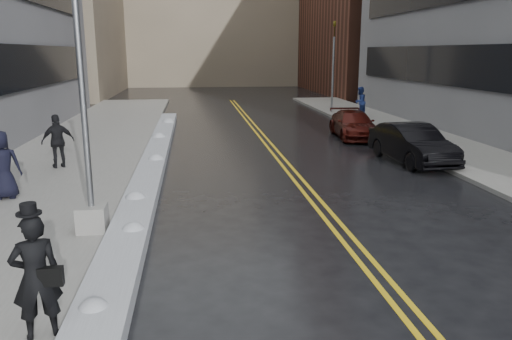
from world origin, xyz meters
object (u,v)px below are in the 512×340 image
object	(u,v)px
fire_hydrant	(435,142)
traffic_signal	(333,64)
car_maroon	(354,124)
pedestrian_d	(58,141)
lamppost	(85,128)
pedestrian_c	(2,165)
pedestrian_east	(360,102)
car_black	(412,144)
pedestrian_fedora	(36,277)

from	to	relation	value
fire_hydrant	traffic_signal	bearing A→B (deg)	92.05
car_maroon	fire_hydrant	bearing A→B (deg)	-61.85
pedestrian_d	lamppost	bearing A→B (deg)	84.41
pedestrian_c	pedestrian_east	xyz separation A→B (m)	(15.84, 16.43, -0.02)
fire_hydrant	car_black	distance (m)	2.15
fire_hydrant	car_maroon	xyz separation A→B (m)	(-2.01, 4.58, 0.10)
pedestrian_east	car_maroon	bearing A→B (deg)	27.60
pedestrian_d	car_black	bearing A→B (deg)	154.08
pedestrian_east	pedestrian_d	bearing A→B (deg)	-2.03
fire_hydrant	pedestrian_d	xyz separation A→B (m)	(-14.70, -1.17, 0.55)
car_black	car_maroon	bearing A→B (deg)	88.55
pedestrian_fedora	car_maroon	xyz separation A→B (m)	(10.19, 17.03, -0.43)
pedestrian_c	pedestrian_east	size ratio (longest dim) A/B	1.03
pedestrian_fedora	car_maroon	distance (m)	19.85
car_black	car_maroon	xyz separation A→B (m)	(-0.38, 5.97, -0.10)
pedestrian_c	car_black	size ratio (longest dim) A/B	0.42
lamppost	car_black	xyz separation A→B (m)	(10.66, 6.62, -1.78)
fire_hydrant	pedestrian_c	distance (m)	16.04
traffic_signal	car_black	distance (m)	15.65
fire_hydrant	pedestrian_d	bearing A→B (deg)	-175.46
lamppost	pedestrian_east	distance (m)	23.37
pedestrian_c	pedestrian_d	distance (m)	3.87
lamppost	car_black	size ratio (longest dim) A/B	1.68
pedestrian_east	car_maroon	distance (m)	7.35
pedestrian_d	car_black	world-z (taller)	pedestrian_d
pedestrian_c	pedestrian_d	xyz separation A→B (m)	(0.53, 3.83, -0.01)
traffic_signal	car_maroon	world-z (taller)	traffic_signal
traffic_signal	pedestrian_d	world-z (taller)	traffic_signal
pedestrian_fedora	fire_hydrant	bearing A→B (deg)	-154.43
lamppost	pedestrian_c	world-z (taller)	lamppost
pedestrian_fedora	car_maroon	bearing A→B (deg)	-140.90
lamppost	traffic_signal	xyz separation A→B (m)	(11.80, 22.00, 0.87)
fire_hydrant	pedestrian_east	bearing A→B (deg)	86.96
traffic_signal	pedestrian_c	xyz separation A→B (m)	(-14.74, -19.00, -2.29)
pedestrian_fedora	pedestrian_d	distance (m)	11.55
pedestrian_c	car_black	bearing A→B (deg)	-175.85
pedestrian_c	car_maroon	world-z (taller)	pedestrian_c
fire_hydrant	car_black	world-z (taller)	car_black
traffic_signal	fire_hydrant	bearing A→B (deg)	-87.95
pedestrian_fedora	car_black	bearing A→B (deg)	-153.69
pedestrian_fedora	pedestrian_east	bearing A→B (deg)	-138.21
pedestrian_fedora	pedestrian_east	size ratio (longest dim) A/B	0.99
pedestrian_c	pedestrian_d	world-z (taller)	pedestrian_c
fire_hydrant	pedestrian_c	world-z (taller)	pedestrian_c
traffic_signal	pedestrian_east	xyz separation A→B (m)	(1.11, -2.57, -2.31)
pedestrian_d	car_maroon	size ratio (longest dim) A/B	0.42
traffic_signal	pedestrian_c	world-z (taller)	traffic_signal
fire_hydrant	pedestrian_east	size ratio (longest dim) A/B	0.39
lamppost	car_black	world-z (taller)	lamppost
lamppost	car_maroon	xyz separation A→B (m)	(10.29, 12.58, -1.88)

